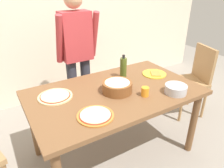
% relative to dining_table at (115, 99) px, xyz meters
% --- Properties ---
extents(ground, '(8.00, 8.00, 0.00)m').
position_rel_dining_table_xyz_m(ground, '(0.00, 0.00, -0.67)').
color(ground, gray).
extents(wall_back, '(5.60, 0.10, 2.60)m').
position_rel_dining_table_xyz_m(wall_back, '(0.00, 1.60, 0.63)').
color(wall_back, beige).
rests_on(wall_back, ground).
extents(dining_table, '(1.60, 0.96, 0.76)m').
position_rel_dining_table_xyz_m(dining_table, '(0.00, 0.00, 0.00)').
color(dining_table, brown).
rests_on(dining_table, ground).
extents(person_cook, '(0.49, 0.25, 1.62)m').
position_rel_dining_table_xyz_m(person_cook, '(-0.05, 0.76, 0.27)').
color(person_cook, '#2D2D38').
rests_on(person_cook, ground).
extents(chair_wooden_right, '(0.50, 0.50, 0.95)m').
position_rel_dining_table_xyz_m(chair_wooden_right, '(1.32, 0.12, -0.13)').
color(chair_wooden_right, '#A37A4C').
rests_on(chair_wooden_right, ground).
extents(pizza_raw_on_board, '(0.31, 0.31, 0.02)m').
position_rel_dining_table_xyz_m(pizza_raw_on_board, '(-0.52, 0.17, 0.10)').
color(pizza_raw_on_board, beige).
rests_on(pizza_raw_on_board, dining_table).
extents(pizza_cooked_on_tray, '(0.29, 0.29, 0.02)m').
position_rel_dining_table_xyz_m(pizza_cooked_on_tray, '(-0.35, -0.27, 0.10)').
color(pizza_cooked_on_tray, '#C67A33').
rests_on(pizza_cooked_on_tray, dining_table).
extents(plate_with_slice, '(0.26, 0.26, 0.02)m').
position_rel_dining_table_xyz_m(plate_with_slice, '(0.58, 0.09, 0.10)').
color(plate_with_slice, gold).
rests_on(plate_with_slice, dining_table).
extents(popcorn_bowl, '(0.28, 0.28, 0.11)m').
position_rel_dining_table_xyz_m(popcorn_bowl, '(0.01, -0.03, 0.15)').
color(popcorn_bowl, brown).
rests_on(popcorn_bowl, dining_table).
extents(mixing_bowl_steel, '(0.20, 0.20, 0.08)m').
position_rel_dining_table_xyz_m(mixing_bowl_steel, '(0.46, -0.33, 0.13)').
color(mixing_bowl_steel, '#B7B7BC').
rests_on(mixing_bowl_steel, dining_table).
extents(olive_oil_bottle, '(0.07, 0.07, 0.26)m').
position_rel_dining_table_xyz_m(olive_oil_bottle, '(0.23, 0.20, 0.20)').
color(olive_oil_bottle, '#47561E').
rests_on(olive_oil_bottle, dining_table).
extents(cup_orange, '(0.07, 0.07, 0.08)m').
position_rel_dining_table_xyz_m(cup_orange, '(0.18, -0.22, 0.13)').
color(cup_orange, orange).
rests_on(cup_orange, dining_table).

